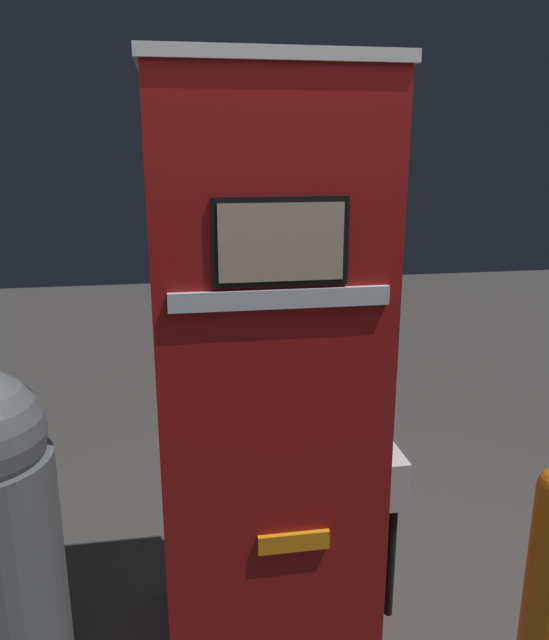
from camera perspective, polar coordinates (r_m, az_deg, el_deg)
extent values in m
cube|color=maroon|center=(2.57, -0.45, -17.53)|extent=(0.81, 0.47, 0.96)
cube|color=maroon|center=(2.18, -0.51, 6.53)|extent=(0.81, 0.47, 1.16)
cube|color=silver|center=(2.17, -0.55, 22.44)|extent=(0.84, 0.50, 0.04)
cube|color=black|center=(1.94, 0.61, 7.13)|extent=(0.43, 0.01, 0.28)
cube|color=tan|center=(1.93, 0.64, 7.10)|extent=(0.39, 0.01, 0.24)
cube|color=silver|center=(1.97, 0.61, 1.94)|extent=(0.71, 0.02, 0.06)
cube|color=orange|center=(2.35, 1.78, -19.64)|extent=(0.26, 0.02, 0.07)
cube|color=silver|center=(2.49, 10.42, -13.79)|extent=(0.09, 0.21, 0.19)
cylinder|color=black|center=(2.62, 10.59, -20.90)|extent=(0.03, 0.03, 0.48)
cylinder|color=orange|center=(2.35, 23.29, -23.46)|extent=(0.13, 0.13, 0.90)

